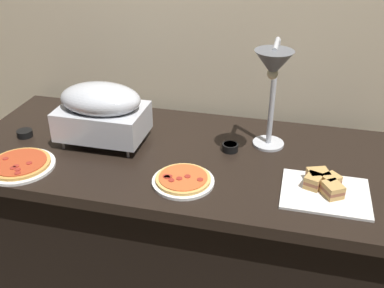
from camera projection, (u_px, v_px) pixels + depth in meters
The scene contains 10 objects.
ground_plane at pixel (180, 279), 2.35m from camera, with size 8.00×8.00×0.00m, color brown.
back_wall at pixel (204, 24), 2.19m from camera, with size 4.40×0.04×2.40m, color #C6B593.
buffet_table at pixel (179, 220), 2.16m from camera, with size 1.90×0.84×0.76m.
chafing_dish at pixel (102, 111), 1.99m from camera, with size 0.38×0.25×0.28m.
heat_lamp at pixel (273, 74), 1.75m from camera, with size 0.15×0.30×0.49m.
pizza_plate_front at pixel (20, 165), 1.86m from camera, with size 0.29×0.29×0.03m.
pizza_plate_center at pixel (183, 180), 1.76m from camera, with size 0.25×0.25×0.03m.
sandwich_platter at pixel (324, 188), 1.71m from camera, with size 0.33×0.27×0.06m.
sauce_cup_near at pixel (230, 147), 1.98m from camera, with size 0.07×0.07×0.03m.
sauce_cup_far at pixel (25, 133), 2.10m from camera, with size 0.07×0.07×0.03m.
Camera 1 is at (0.47, -1.65, 1.75)m, focal length 42.30 mm.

